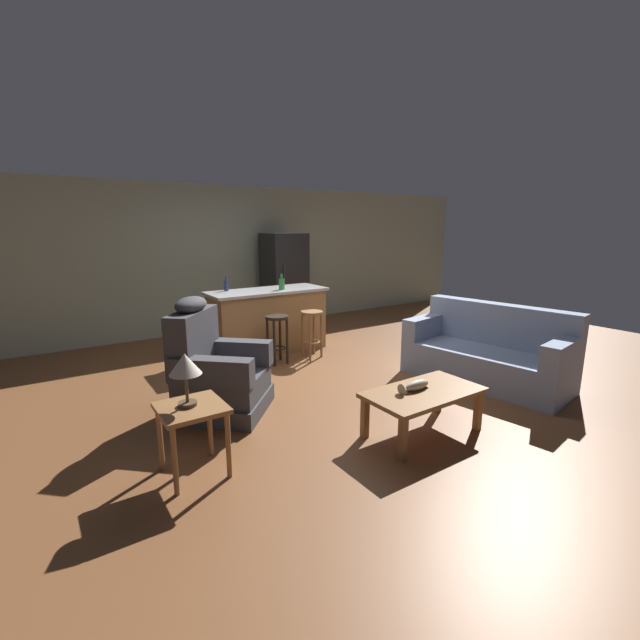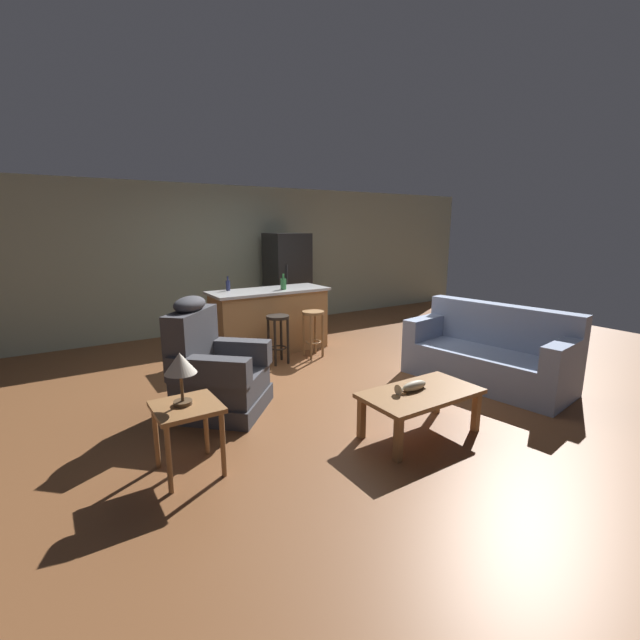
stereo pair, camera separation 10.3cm
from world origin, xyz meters
TOP-DOWN VIEW (x-y plane):
  - ground_plane at (0.00, 0.00)m, footprint 12.00×12.00m
  - back_wall at (0.00, 3.12)m, footprint 12.00×0.05m
  - coffee_table at (-0.07, -1.87)m, footprint 1.10×0.60m
  - fish_figurine at (-0.14, -1.82)m, footprint 0.34×0.10m
  - couch at (1.63, -1.35)m, footprint 1.13×2.01m
  - recliner_near_lamp at (-1.47, -0.33)m, footprint 1.19×1.19m
  - end_table at (-2.03, -1.34)m, footprint 0.48×0.48m
  - table_lamp at (-2.05, -1.32)m, footprint 0.24×0.24m
  - kitchen_island at (0.00, 1.35)m, footprint 1.80×0.70m
  - bar_stool_left at (-0.19, 0.72)m, footprint 0.32×0.32m
  - bar_stool_right at (0.39, 0.72)m, footprint 0.32×0.32m
  - refrigerator at (0.97, 2.55)m, footprint 0.70×0.69m
  - bottle_tall_green at (-0.55, 1.58)m, footprint 0.06×0.06m
  - bottle_short_amber at (0.19, 1.25)m, footprint 0.09×0.09m

SIDE VIEW (x-z plane):
  - ground_plane at x=0.00m, z-range 0.00..0.00m
  - couch at x=1.63m, z-range -0.13..0.81m
  - coffee_table at x=-0.07m, z-range 0.15..0.57m
  - recliner_near_lamp at x=-1.47m, z-range -0.18..1.02m
  - end_table at x=-2.03m, z-range 0.18..0.74m
  - fish_figurine at x=-0.14m, z-range 0.41..0.51m
  - bar_stool_left at x=-0.19m, z-range 0.13..0.81m
  - bar_stool_right at x=0.39m, z-range 0.13..0.81m
  - kitchen_island at x=0.00m, z-range 0.00..0.95m
  - table_lamp at x=-2.05m, z-range 0.66..1.07m
  - refrigerator at x=0.97m, z-range 0.00..1.76m
  - bottle_tall_green at x=-0.55m, z-range 0.92..1.14m
  - bottle_short_amber at x=0.19m, z-range 0.92..1.16m
  - back_wall at x=0.00m, z-range 0.00..2.60m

